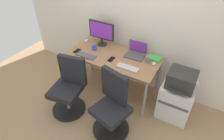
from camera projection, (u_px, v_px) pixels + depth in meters
ground_plane at (113, 89)px, 3.52m from camera, size 5.28×5.28×0.00m
back_wall at (127, 14)px, 3.05m from camera, size 4.40×0.04×2.60m
desk at (113, 59)px, 3.12m from camera, size 1.51×0.72×0.74m
office_chair_left at (69, 88)px, 2.91m from camera, size 0.54×0.54×0.94m
office_chair_right at (112, 107)px, 2.61m from camera, size 0.54×0.54×0.94m
side_cabinet at (176, 100)px, 2.89m from camera, size 0.47×0.47×0.59m
printer at (182, 79)px, 2.64m from camera, size 0.38×0.40×0.24m
water_bottle_on_floor at (68, 73)px, 3.67m from camera, size 0.09×0.09×0.31m
desktop_monitor at (101, 32)px, 3.22m from camera, size 0.48×0.18×0.43m
open_laptop at (136, 52)px, 3.06m from camera, size 0.31×0.26×0.23m
keyboard_by_monitor at (86, 56)px, 3.06m from camera, size 0.34×0.12×0.02m
keyboard_by_laptop at (128, 68)px, 2.80m from camera, size 0.34×0.12×0.02m
mouse_by_monitor at (86, 41)px, 3.46m from camera, size 0.06×0.10×0.03m
mouse_by_laptop at (154, 64)px, 2.87m from camera, size 0.06×0.10×0.03m
coffee_mug at (94, 47)px, 3.20m from camera, size 0.08×0.08×0.09m
pen_cup at (148, 59)px, 2.89m from camera, size 0.07×0.07×0.10m
phone_near_laptop at (77, 51)px, 3.19m from camera, size 0.07×0.14×0.01m
phone_near_monitor at (111, 59)px, 2.98m from camera, size 0.07×0.14×0.01m
notebook at (154, 58)px, 2.99m from camera, size 0.21×0.15×0.03m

